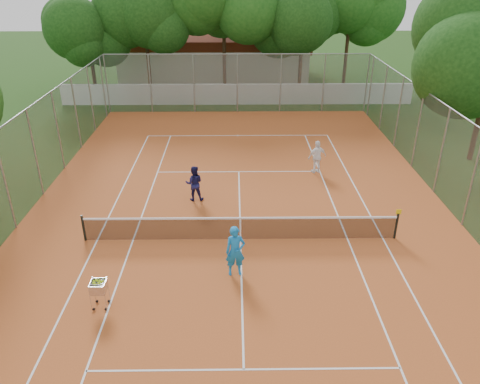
{
  "coord_description": "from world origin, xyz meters",
  "views": [
    {
      "loc": [
        -0.21,
        -15.29,
        9.61
      ],
      "look_at": [
        0.0,
        1.5,
        1.3
      ],
      "focal_mm": 35.0,
      "sensor_mm": 36.0,
      "label": 1
    }
  ],
  "objects_px": {
    "tennis_net": "(240,228)",
    "ball_hopper": "(99,293)",
    "player_near": "(235,251)",
    "player_far_right": "(317,157)",
    "clubhouse": "(215,51)",
    "player_far_left": "(194,183)"
  },
  "relations": [
    {
      "from": "player_far_right",
      "to": "ball_hopper",
      "type": "distance_m",
      "value": 13.09
    },
    {
      "from": "clubhouse",
      "to": "ball_hopper",
      "type": "height_order",
      "value": "clubhouse"
    },
    {
      "from": "player_far_left",
      "to": "player_far_right",
      "type": "relative_size",
      "value": 0.96
    },
    {
      "from": "player_near",
      "to": "player_far_right",
      "type": "xyz_separation_m",
      "value": [
        4.11,
        8.49,
        -0.07
      ]
    },
    {
      "from": "clubhouse",
      "to": "player_far_right",
      "type": "bearing_deg",
      "value": -75.41
    },
    {
      "from": "tennis_net",
      "to": "player_far_right",
      "type": "distance_m",
      "value": 7.42
    },
    {
      "from": "tennis_net",
      "to": "ball_hopper",
      "type": "bearing_deg",
      "value": -138.48
    },
    {
      "from": "player_near",
      "to": "tennis_net",
      "type": "bearing_deg",
      "value": 77.35
    },
    {
      "from": "player_near",
      "to": "player_far_right",
      "type": "height_order",
      "value": "player_near"
    },
    {
      "from": "player_near",
      "to": "player_far_right",
      "type": "bearing_deg",
      "value": 56.79
    },
    {
      "from": "tennis_net",
      "to": "player_far_left",
      "type": "bearing_deg",
      "value": 120.8
    },
    {
      "from": "tennis_net",
      "to": "clubhouse",
      "type": "height_order",
      "value": "clubhouse"
    },
    {
      "from": "tennis_net",
      "to": "player_far_left",
      "type": "xyz_separation_m",
      "value": [
        -1.99,
        3.35,
        0.32
      ]
    },
    {
      "from": "player_near",
      "to": "ball_hopper",
      "type": "bearing_deg",
      "value": -165.6
    },
    {
      "from": "player_far_right",
      "to": "clubhouse",
      "type": "bearing_deg",
      "value": -95.08
    },
    {
      "from": "player_near",
      "to": "player_far_left",
      "type": "xyz_separation_m",
      "value": [
        -1.79,
        5.54,
        -0.1
      ]
    },
    {
      "from": "tennis_net",
      "to": "player_far_right",
      "type": "bearing_deg",
      "value": 58.16
    },
    {
      "from": "player_far_right",
      "to": "player_far_left",
      "type": "bearing_deg",
      "value": 6.87
    },
    {
      "from": "player_near",
      "to": "player_far_right",
      "type": "distance_m",
      "value": 9.43
    },
    {
      "from": "tennis_net",
      "to": "ball_hopper",
      "type": "distance_m",
      "value": 5.81
    },
    {
      "from": "player_far_left",
      "to": "player_far_right",
      "type": "distance_m",
      "value": 6.6
    },
    {
      "from": "tennis_net",
      "to": "clubhouse",
      "type": "relative_size",
      "value": 0.72
    }
  ]
}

